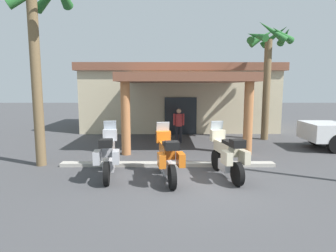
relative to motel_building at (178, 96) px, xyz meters
name	(u,v)px	position (x,y,z in m)	size (l,w,h in m)	color
ground_plane	(192,182)	(0.02, -11.05, -2.07)	(80.00, 80.00, 0.00)	#424244
motel_building	(178,96)	(0.00, 0.00, 0.00)	(11.97, 11.50, 4.02)	beige
motorcycle_silver	(108,154)	(-2.47, -10.56, -1.37)	(0.77, 2.21, 1.61)	black
motorcycle_orange	(167,157)	(-0.70, -10.88, -1.37)	(0.85, 2.20, 1.61)	black
motorcycle_cream	(226,155)	(1.06, -10.61, -1.37)	(0.91, 2.19, 1.61)	black
pedestrian	(178,123)	(-0.17, -5.26, -1.12)	(0.53, 0.32, 1.65)	black
palm_tree_roadside	(32,17)	(-5.08, -9.25, 2.87)	(2.54, 2.70, 6.53)	brown
palm_tree_near_portico	(268,54)	(4.28, -4.34, 2.24)	(2.31, 2.36, 5.83)	brown
curb_strip	(167,164)	(-0.70, -9.35, -2.01)	(7.30, 0.36, 0.12)	#ADA89E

